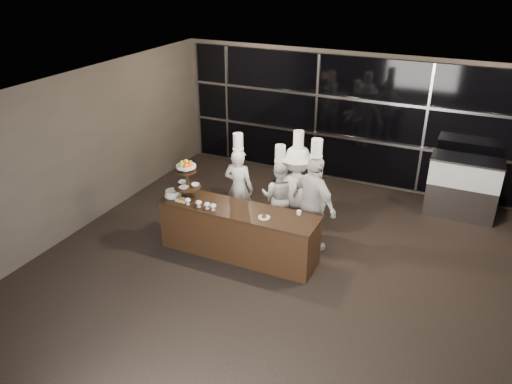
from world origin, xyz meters
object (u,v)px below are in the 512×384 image
at_px(display_case, 463,185).
at_px(chef_a, 239,187).
at_px(chef_b, 279,196).
at_px(buffet_counter, 238,232).
at_px(display_stand, 187,176).
at_px(layer_cake, 173,193).
at_px(chef_d, 314,204).
at_px(chef_c, 297,190).

xyz_separation_m(display_case, chef_a, (-3.89, -2.26, 0.15)).
height_order(display_case, chef_b, chef_b).
bearing_deg(buffet_counter, chef_b, 73.92).
distance_m(buffet_counter, chef_a, 1.13).
distance_m(display_stand, layer_cake, 0.47).
bearing_deg(layer_cake, display_stand, 9.73).
xyz_separation_m(layer_cake, chef_b, (1.61, 1.14, -0.23)).
bearing_deg(display_stand, buffet_counter, 0.01).
distance_m(chef_a, chef_d, 1.60).
xyz_separation_m(chef_b, chef_d, (0.80, -0.36, 0.17)).
height_order(display_stand, chef_b, chef_b).
bearing_deg(chef_b, chef_d, -24.33).
height_order(buffet_counter, chef_d, chef_d).
bearing_deg(chef_b, chef_c, 24.46).
bearing_deg(layer_cake, chef_a, 50.80).
height_order(chef_c, chef_d, chef_d).
bearing_deg(buffet_counter, chef_c, 63.59).
height_order(buffet_counter, layer_cake, layer_cake).
height_order(display_stand, chef_a, chef_a).
relative_size(layer_cake, chef_b, 0.17).
distance_m(display_case, chef_b, 3.76).
xyz_separation_m(layer_cake, chef_a, (0.82, 1.01, -0.14)).
height_order(buffet_counter, chef_c, chef_c).
height_order(layer_cake, display_case, display_case).
bearing_deg(display_case, display_stand, -143.91).
distance_m(layer_cake, chef_d, 2.53).
height_order(display_stand, chef_d, chef_d).
relative_size(chef_b, chef_d, 0.83).
relative_size(display_case, chef_d, 0.64).
distance_m(buffet_counter, chef_b, 1.17).
distance_m(chef_c, chef_d, 0.71).
xyz_separation_m(layer_cake, display_case, (4.71, 3.27, -0.29)).
xyz_separation_m(display_stand, chef_a, (0.53, 0.96, -0.51)).
xyz_separation_m(buffet_counter, chef_b, (0.31, 1.09, 0.28)).
distance_m(chef_b, chef_d, 0.90).
xyz_separation_m(display_case, chef_d, (-2.30, -2.49, 0.23)).
bearing_deg(chef_c, layer_cake, -146.13).
relative_size(buffet_counter, chef_c, 1.40).
bearing_deg(chef_d, layer_cake, -162.05).
bearing_deg(chef_b, chef_a, -170.31).
relative_size(buffet_counter, layer_cake, 9.47).
relative_size(buffet_counter, chef_d, 1.34).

